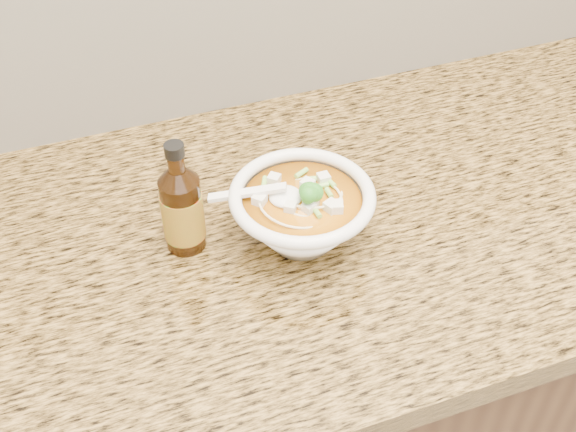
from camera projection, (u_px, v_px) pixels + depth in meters
name	position (u px, v px, depth m)	size (l,w,h in m)	color
cabinet	(340.00, 387.00, 1.38)	(4.00, 0.65, 0.86)	#311D0E
counter_slab	(355.00, 214.00, 1.07)	(4.00, 0.68, 0.04)	olive
soup_bowl	(302.00, 215.00, 0.98)	(0.22, 0.20, 0.11)	white
hot_sauce_bottle	(182.00, 209.00, 0.96)	(0.06, 0.06, 0.17)	#371C07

